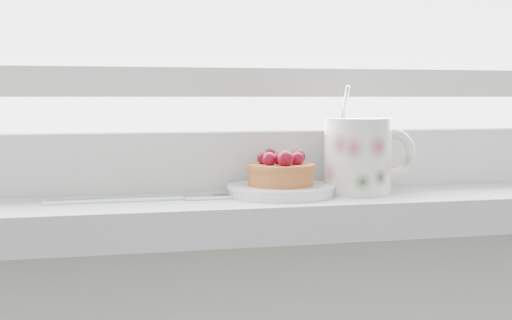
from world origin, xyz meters
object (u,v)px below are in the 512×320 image
object	(u,v)px
saucer	(281,190)
fork	(146,199)
raspberry_tart	(281,170)
floral_mug	(360,154)

from	to	relation	value
saucer	fork	bearing A→B (deg)	-178.77
raspberry_tart	floral_mug	distance (m)	0.10
raspberry_tart	fork	bearing A→B (deg)	-178.75
raspberry_tart	fork	world-z (taller)	raspberry_tart
raspberry_tart	floral_mug	xyz separation A→B (m)	(0.10, -0.00, 0.02)
saucer	fork	distance (m)	0.15
floral_mug	fork	xyz separation A→B (m)	(-0.25, -0.00, -0.04)
saucer	raspberry_tart	distance (m)	0.02
saucer	raspberry_tart	size ratio (longest dim) A/B	1.58
saucer	fork	size ratio (longest dim) A/B	0.57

